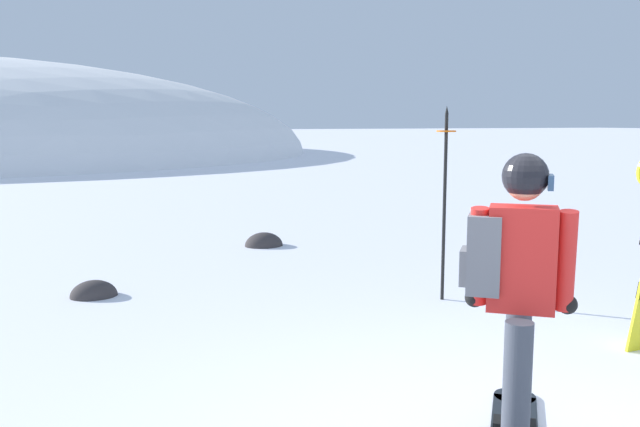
% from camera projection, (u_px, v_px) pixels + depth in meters
% --- Properties ---
extents(snowboarder_main, '(1.26, 1.49, 1.71)m').
position_uv_depth(snowboarder_main, '(514.00, 296.00, 3.72)').
color(snowboarder_main, black).
rests_on(snowboarder_main, ground).
extents(piste_marker_near, '(0.20, 0.20, 2.04)m').
position_uv_depth(piste_marker_near, '(445.00, 191.00, 6.98)').
color(piste_marker_near, black).
rests_on(piste_marker_near, ground).
extents(rock_dark, '(0.50, 0.43, 0.35)m').
position_uv_depth(rock_dark, '(94.00, 296.00, 7.26)').
color(rock_dark, '#383333').
rests_on(rock_dark, ground).
extents(rock_small, '(0.59, 0.50, 0.41)m').
position_uv_depth(rock_small, '(264.00, 246.00, 10.21)').
color(rock_small, '#383333').
rests_on(rock_small, ground).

